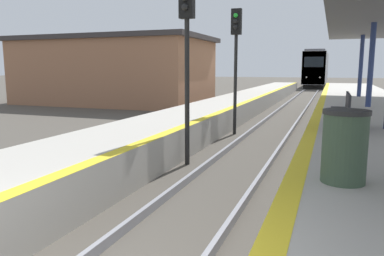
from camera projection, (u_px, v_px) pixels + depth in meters
train at (317, 69)px, 50.65m from camera, size 2.60×18.84×4.59m
signal_near at (187, 38)px, 9.09m from camera, size 0.36×0.31×4.53m
signal_mid at (236, 48)px, 13.47m from camera, size 0.36×0.31×4.53m
station_canopy at (384, 11)px, 11.96m from camera, size 3.52×23.93×3.54m
trash_bin at (345, 146)px, 5.12m from camera, size 0.62×0.62×1.01m
bench at (342, 109)px, 9.76m from camera, size 0.44×1.91×0.92m
station_building at (114, 71)px, 25.94m from camera, size 13.14×7.36×4.51m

